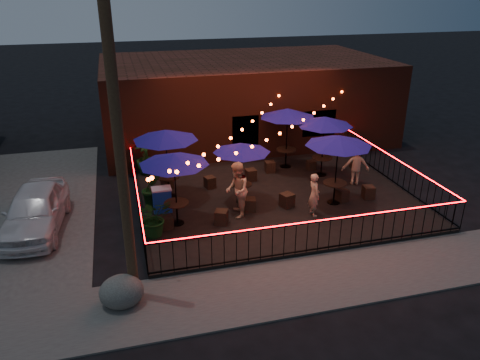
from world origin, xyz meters
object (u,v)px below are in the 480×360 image
at_px(cafe_table_0, 174,160).
at_px(cooler, 162,199).
at_px(utility_pole, 120,152).
at_px(cafe_table_3, 288,114).
at_px(cafe_table_1, 165,136).
at_px(cafe_table_2, 242,149).
at_px(cafe_table_4, 339,141).
at_px(boulder, 122,292).
at_px(cafe_table_5, 325,122).

xyz_separation_m(cafe_table_0, cooler, (-0.37, 1.04, -1.81)).
relative_size(utility_pole, cooler, 9.04).
relative_size(cafe_table_3, cooler, 2.93).
bearing_deg(utility_pole, cafe_table_3, 47.00).
distance_m(utility_pole, cafe_table_1, 6.03).
bearing_deg(cafe_table_2, cafe_table_4, -16.60).
xyz_separation_m(cafe_table_2, cooler, (-2.88, -0.03, -1.60)).
relative_size(utility_pole, boulder, 7.99).
bearing_deg(cafe_table_2, cafe_table_3, 46.22).
bearing_deg(cafe_table_5, utility_pole, -142.53).
relative_size(cafe_table_5, cooler, 3.11).
xyz_separation_m(cafe_table_2, boulder, (-4.42, -4.75, -1.81)).
relative_size(cafe_table_0, boulder, 2.85).
bearing_deg(cafe_table_3, cooler, -152.70).
relative_size(cafe_table_0, cooler, 3.22).
bearing_deg(utility_pole, cooler, 74.60).
xyz_separation_m(cafe_table_3, cafe_table_5, (1.10, -1.26, -0.08)).
bearing_deg(cafe_table_5, cafe_table_2, -157.16).
xyz_separation_m(cafe_table_2, cafe_table_5, (3.87, 1.63, 0.23)).
bearing_deg(cafe_table_5, cafe_table_3, 131.25).
bearing_deg(cafe_table_4, cafe_table_3, 96.61).
height_order(cafe_table_5, boulder, cafe_table_5).
distance_m(utility_pole, cafe_table_3, 10.18).
bearing_deg(cafe_table_1, cafe_table_4, -20.19).
distance_m(utility_pole, cafe_table_5, 10.17).
xyz_separation_m(cafe_table_3, cooler, (-5.64, -2.91, -1.92)).
height_order(cafe_table_3, boulder, cafe_table_3).
bearing_deg(cafe_table_4, cafe_table_1, 159.81).
height_order(cafe_table_1, cafe_table_4, cafe_table_1).
xyz_separation_m(utility_pole, boulder, (-0.32, -0.27, -3.61)).
bearing_deg(boulder, cafe_table_1, 71.96).
xyz_separation_m(cafe_table_4, boulder, (-7.64, -3.79, -2.10)).
bearing_deg(cafe_table_2, cooler, -179.48).
relative_size(cafe_table_0, cafe_table_2, 1.18).
height_order(cafe_table_5, cooler, cafe_table_5).
relative_size(cafe_table_2, cooler, 2.73).
distance_m(cafe_table_5, cooler, 7.18).
height_order(cafe_table_2, boulder, cafe_table_2).
relative_size(utility_pole, cafe_table_4, 2.79).
relative_size(cafe_table_0, cafe_table_4, 1.00).
bearing_deg(utility_pole, cafe_table_1, 74.12).
distance_m(cafe_table_4, cafe_table_5, 2.67).
xyz_separation_m(utility_pole, cafe_table_5, (7.97, 6.11, -1.57)).
bearing_deg(cafe_table_0, cafe_table_2, 23.07).
bearing_deg(cafe_table_1, cafe_table_2, -24.56).
distance_m(cafe_table_0, cafe_table_1, 2.21).
xyz_separation_m(cafe_table_0, boulder, (-1.92, -3.68, -2.02)).
relative_size(utility_pole, cafe_table_3, 3.09).
relative_size(cafe_table_1, boulder, 2.96).
height_order(utility_pole, cooler, utility_pole).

